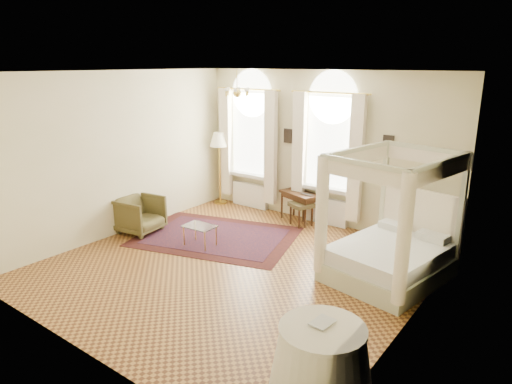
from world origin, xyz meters
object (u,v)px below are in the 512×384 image
Objects in this scene: writing_desk at (300,197)px; side_table at (321,360)px; canopy_bed at (389,251)px; armchair at (140,215)px; coffee_table at (200,228)px; stool at (301,207)px; floor_lamp at (219,143)px; nightstand at (442,238)px.

writing_desk is 5.50m from side_table.
canopy_bed is 1.92× the size of side_table.
side_table is at bearing -118.43° from armchair.
coffee_table is at bearing -108.67° from writing_desk.
stool is 2.74m from floor_lamp.
stool is at bearing -176.25° from nightstand.
coffee_table is 4.45m from side_table.
canopy_bed is at bearing 98.08° from side_table.
floor_lamp reaches higher than side_table.
writing_desk is 0.87× the size of side_table.
armchair is at bearing -154.65° from nightstand.
writing_desk reaches higher than stool.
coffee_table is at bearing -90.85° from armchair.
side_table reaches higher than armchair.
armchair is (-2.50, -2.37, -0.05)m from stool.
nightstand is 0.57× the size of side_table.
canopy_bed is 5.31m from floor_lamp.
floor_lamp is at bearing 180.00° from writing_desk.
armchair is 5.76m from side_table.
armchair is (-5.40, -2.56, 0.06)m from nightstand.
canopy_bed is 1.61m from nightstand.
coffee_table is (-3.44, -0.82, -0.11)m from canopy_bed.
coffee_table is (-0.80, -2.37, -0.20)m from writing_desk.
floor_lamp reaches higher than stool.
writing_desk is 2.52m from floor_lamp.
stool is (0.17, -0.19, -0.15)m from writing_desk.
side_table is at bearing -90.00° from nightstand.
canopy_bed is 3.40× the size of nightstand.
coffee_table is at bearing -148.54° from nightstand.
nightstand is 0.77× the size of armchair.
side_table reaches higher than writing_desk.
canopy_bed is 2.81m from stool.
nightstand is 3.08m from writing_desk.
side_table is (5.40, -4.57, -1.15)m from floor_lamp.
coffee_table is at bearing -166.53° from canopy_bed.
canopy_bed is 3.50× the size of coffee_table.
stool is (-2.47, 1.35, -0.05)m from canopy_bed.
side_table is (0.43, -3.03, -0.10)m from canopy_bed.
stool is at bearing -48.48° from writing_desk.
writing_desk is at bearing -0.00° from floor_lamp.
armchair is at bearing -168.44° from canopy_bed.
stool is at bearing 123.51° from side_table.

